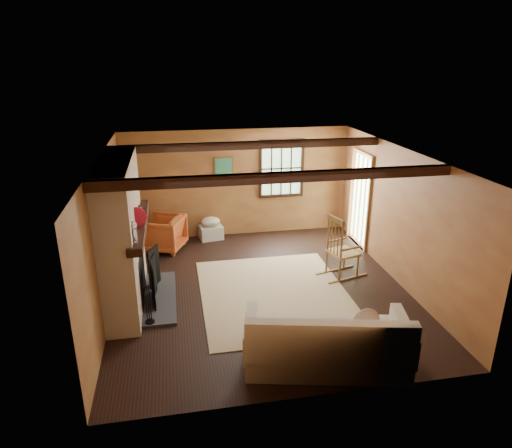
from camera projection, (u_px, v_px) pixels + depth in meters
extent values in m
plane|color=black|center=(261.00, 289.00, 8.03)|extent=(5.50, 5.50, 0.00)
cube|color=#A36F39|center=(237.00, 183.00, 10.15)|extent=(5.00, 0.02, 2.40)
cube|color=#A36F39|center=(308.00, 310.00, 5.07)|extent=(5.00, 0.02, 2.40)
cube|color=#A36F39|center=(105.00, 236.00, 7.18)|extent=(0.02, 5.50, 2.40)
cube|color=#A36F39|center=(400.00, 217.00, 8.04)|extent=(0.02, 5.50, 2.40)
cube|color=silver|center=(261.00, 155.00, 7.20)|extent=(5.00, 5.50, 0.02)
cube|color=black|center=(278.00, 178.00, 6.11)|extent=(5.00, 0.12, 0.14)
cube|color=black|center=(249.00, 145.00, 8.33)|extent=(5.00, 0.12, 0.14)
cube|color=black|center=(281.00, 169.00, 10.19)|extent=(1.02, 0.06, 1.32)
cube|color=#AEDCA8|center=(281.00, 168.00, 10.21)|extent=(0.90, 0.01, 1.20)
cube|color=black|center=(281.00, 168.00, 10.20)|extent=(0.90, 0.03, 0.02)
cube|color=brown|center=(360.00, 200.00, 9.67)|extent=(0.06, 1.00, 2.06)
cube|color=#AEDCA8|center=(361.00, 200.00, 9.68)|extent=(0.01, 0.80, 1.85)
cube|color=brown|center=(224.00, 167.00, 9.93)|extent=(0.42, 0.03, 0.42)
cube|color=#297B71|center=(224.00, 167.00, 9.92)|extent=(0.36, 0.01, 0.36)
cube|color=#A1603E|center=(122.00, 235.00, 7.23)|extent=(0.50, 2.20, 2.40)
cube|color=black|center=(131.00, 277.00, 7.50)|extent=(0.38, 1.00, 0.85)
cube|color=#38383D|center=(159.00, 297.00, 7.72)|extent=(0.55, 1.80, 0.05)
cube|color=black|center=(139.00, 225.00, 7.22)|extent=(0.22, 2.30, 0.12)
cube|color=black|center=(153.00, 286.00, 7.29)|extent=(0.07, 0.35, 0.71)
cube|color=black|center=(153.00, 276.00, 7.63)|extent=(0.08, 0.35, 0.71)
cube|color=black|center=(154.00, 267.00, 7.96)|extent=(0.18, 0.32, 0.71)
cylinder|color=black|center=(150.00, 322.00, 6.94)|extent=(0.15, 0.15, 0.02)
cylinder|color=black|center=(146.00, 306.00, 6.81)|extent=(0.01, 0.01, 0.61)
cylinder|color=black|center=(148.00, 304.00, 6.84)|extent=(0.01, 0.01, 0.61)
cylinder|color=black|center=(150.00, 303.00, 6.87)|extent=(0.01, 0.01, 0.61)
cylinder|color=white|center=(134.00, 235.00, 6.37)|extent=(0.09, 0.09, 0.20)
sphere|color=white|center=(133.00, 225.00, 6.32)|extent=(0.11, 0.11, 0.11)
cylinder|color=#B71429|center=(136.00, 217.00, 6.89)|extent=(0.32, 0.10, 0.32)
cube|color=black|center=(138.00, 214.00, 7.33)|extent=(0.26, 0.19, 0.13)
cylinder|color=black|center=(139.00, 209.00, 7.60)|extent=(0.09, 0.09, 0.11)
cylinder|color=black|center=(140.00, 209.00, 7.65)|extent=(0.07, 0.07, 0.08)
cube|color=tan|center=(274.00, 294.00, 7.87)|extent=(2.50, 3.00, 0.01)
cube|color=tan|center=(343.00, 253.00, 8.40)|extent=(0.58, 0.60, 0.05)
cube|color=brown|center=(336.00, 220.00, 8.08)|extent=(0.18, 0.46, 0.08)
cylinder|color=brown|center=(358.00, 266.00, 8.39)|extent=(0.04, 0.04, 0.45)
cylinder|color=brown|center=(344.00, 258.00, 8.73)|extent=(0.04, 0.04, 0.45)
cylinder|color=brown|center=(340.00, 270.00, 8.22)|extent=(0.04, 0.04, 0.45)
cylinder|color=brown|center=(327.00, 262.00, 8.56)|extent=(0.04, 0.04, 0.45)
cylinder|color=brown|center=(342.00, 241.00, 8.02)|extent=(0.04, 0.04, 0.76)
cylinder|color=brown|center=(328.00, 233.00, 8.36)|extent=(0.04, 0.04, 0.76)
cylinder|color=brown|center=(338.00, 240.00, 8.11)|extent=(0.02, 0.02, 0.63)
cylinder|color=brown|center=(335.00, 238.00, 8.20)|extent=(0.02, 0.02, 0.63)
cylinder|color=brown|center=(332.00, 236.00, 8.28)|extent=(0.02, 0.02, 0.63)
cube|color=brown|center=(351.00, 248.00, 8.15)|extent=(0.42, 0.16, 0.03)
cube|color=brown|center=(336.00, 240.00, 8.53)|extent=(0.42, 0.16, 0.03)
cube|color=brown|center=(348.00, 279.00, 8.38)|extent=(0.84, 0.28, 0.03)
cube|color=brown|center=(335.00, 270.00, 8.72)|extent=(0.84, 0.28, 0.03)
cube|color=silver|center=(326.00, 347.00, 6.05)|extent=(2.25, 1.38, 0.46)
cube|color=silver|center=(331.00, 343.00, 5.55)|extent=(2.08, 0.61, 0.58)
cube|color=silver|center=(251.00, 332.00, 6.01)|extent=(0.35, 0.95, 0.42)
cube|color=silver|center=(403.00, 335.00, 5.94)|extent=(0.35, 0.95, 0.42)
ellipsoid|color=silver|center=(366.00, 321.00, 6.01)|extent=(0.40, 0.21, 0.38)
cylinder|color=brown|center=(146.00, 240.00, 10.04)|extent=(0.40, 0.12, 0.12)
cylinder|color=brown|center=(152.00, 239.00, 10.06)|extent=(0.40, 0.12, 0.12)
cylinder|color=brown|center=(158.00, 239.00, 10.09)|extent=(0.40, 0.12, 0.12)
cylinder|color=brown|center=(146.00, 235.00, 10.00)|extent=(0.40, 0.12, 0.12)
cylinder|color=brown|center=(152.00, 234.00, 10.02)|extent=(0.40, 0.12, 0.12)
cylinder|color=brown|center=(158.00, 234.00, 10.05)|extent=(0.40, 0.12, 0.12)
cube|color=silver|center=(211.00, 232.00, 10.22)|extent=(0.56, 0.46, 0.30)
ellipsoid|color=silver|center=(211.00, 222.00, 10.13)|extent=(0.47, 0.40, 0.21)
imported|color=#BF6026|center=(164.00, 233.00, 9.58)|extent=(1.04, 1.03, 0.73)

